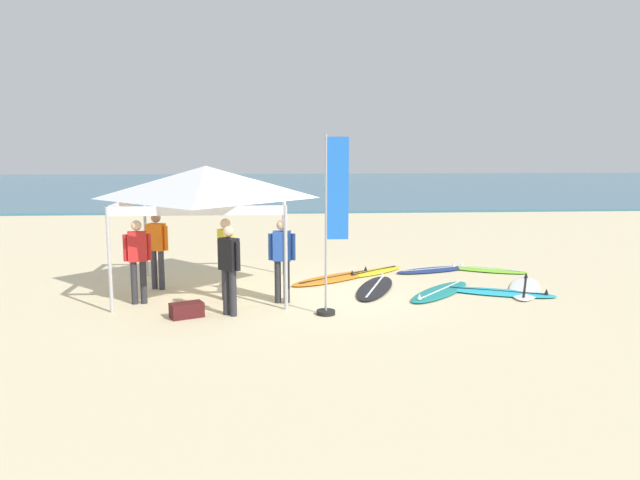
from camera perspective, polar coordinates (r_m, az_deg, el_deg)
ground_plane at (r=13.51m, az=-0.44°, el=-5.05°), size 80.00×80.00×0.00m
sea at (r=46.94m, az=-3.00°, el=4.91°), size 80.00×36.00×0.10m
canopy_tent at (r=13.79m, az=-10.31°, el=5.15°), size 3.48×3.48×2.75m
surfboard_black at (r=14.10m, az=5.01°, el=-4.34°), size 1.45×2.60×0.19m
surfboard_yellow at (r=15.83m, az=4.91°, el=-2.89°), size 1.84×1.65×0.19m
surfboard_cyan at (r=14.17m, az=15.84°, el=-4.58°), size 2.50×1.56×0.19m
surfboard_lime at (r=16.56m, az=14.84°, el=-2.63°), size 2.06×1.40×0.19m
surfboard_navy at (r=16.27m, az=10.27°, el=-2.67°), size 2.18×1.22×0.19m
surfboard_orange at (r=15.06m, az=1.35°, el=-3.46°), size 2.48×2.15×0.19m
surfboard_white at (r=14.76m, az=18.11°, el=-4.15°), size 1.58×2.52×0.19m
surfboard_teal at (r=13.93m, az=10.83°, el=-4.63°), size 2.05×2.29×0.19m
person_yellow at (r=13.07m, az=-8.54°, el=-1.19°), size 0.37×0.49×1.71m
person_blue at (r=12.71m, az=-3.48°, el=-1.39°), size 0.55×0.25×1.71m
person_red at (r=13.14m, az=-16.23°, el=-1.39°), size 0.54×0.29×1.71m
person_orange at (r=14.35m, az=-14.60°, el=-0.49°), size 0.52×0.33×1.71m
person_black at (r=11.89m, az=-8.26°, el=-2.18°), size 0.44×0.40×1.71m
banner_flag at (r=11.73m, az=1.10°, el=0.66°), size 0.60×0.36×3.40m
gear_bag_near_tent at (r=12.08m, az=-12.01°, el=-6.24°), size 0.68×0.54×0.28m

